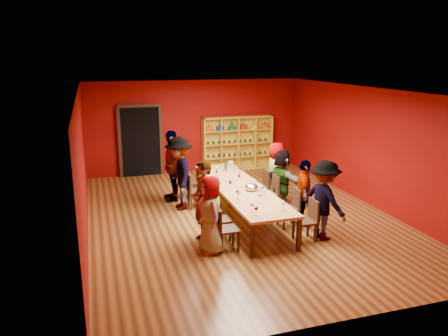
{
  "coord_description": "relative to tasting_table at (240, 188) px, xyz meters",
  "views": [
    {
      "loc": [
        -3.26,
        -9.36,
        3.78
      ],
      "look_at": [
        -0.29,
        0.3,
        1.15
      ],
      "focal_mm": 35.0,
      "sensor_mm": 36.0,
      "label": 1
    }
  ],
  "objects": [
    {
      "name": "room_shell",
      "position": [
        0.0,
        0.0,
        0.8
      ],
      "size": [
        7.1,
        9.1,
        3.04
      ],
      "color": "#563416",
      "rests_on": "ground"
    },
    {
      "name": "tasting_table",
      "position": [
        0.0,
        0.0,
        0.0
      ],
      "size": [
        1.1,
        4.5,
        0.75
      ],
      "color": "#BA7F4D",
      "rests_on": "ground"
    },
    {
      "name": "doorway",
      "position": [
        -1.8,
        4.43,
        0.42
      ],
      "size": [
        1.4,
        0.17,
        2.3
      ],
      "color": "black",
      "rests_on": "ground"
    },
    {
      "name": "shelving_unit",
      "position": [
        1.4,
        4.32,
        0.28
      ],
      "size": [
        2.4,
        0.4,
        1.8
      ],
      "color": "gold",
      "rests_on": "ground"
    },
    {
      "name": "chair_person_left_0",
      "position": [
        -0.91,
        -1.68,
        -0.2
      ],
      "size": [
        0.42,
        0.42,
        0.89
      ],
      "color": "black",
      "rests_on": "ground"
    },
    {
      "name": "person_left_0",
      "position": [
        -1.17,
        -1.68,
        0.08
      ],
      "size": [
        0.46,
        0.78,
        1.56
      ],
      "primitive_type": "imported",
      "rotation": [
        0.0,
        0.0,
        -1.52
      ],
      "color": "#5472AD",
      "rests_on": "ground"
    },
    {
      "name": "chair_person_left_1",
      "position": [
        -0.91,
        -1.15,
        -0.2
      ],
      "size": [
        0.42,
        0.42,
        0.89
      ],
      "color": "black",
      "rests_on": "ground"
    },
    {
      "name": "person_left_1",
      "position": [
        -1.19,
        -1.15,
        0.17
      ],
      "size": [
        0.58,
        0.71,
        1.73
      ],
      "primitive_type": "imported",
      "rotation": [
        0.0,
        0.0,
        -1.37
      ],
      "color": "#46464A",
      "rests_on": "ground"
    },
    {
      "name": "chair_person_left_3",
      "position": [
        -0.91,
        0.96,
        -0.2
      ],
      "size": [
        0.42,
        0.42,
        0.89
      ],
      "color": "black",
      "rests_on": "ground"
    },
    {
      "name": "person_left_3",
      "position": [
        -1.25,
        0.96,
        0.22
      ],
      "size": [
        0.5,
        1.2,
        1.85
      ],
      "primitive_type": "imported",
      "rotation": [
        0.0,
        0.0,
        -1.57
      ],
      "color": "silver",
      "rests_on": "ground"
    },
    {
      "name": "chair_person_left_4",
      "position": [
        -0.91,
        1.7,
        -0.2
      ],
      "size": [
        0.42,
        0.42,
        0.89
      ],
      "color": "black",
      "rests_on": "ground"
    },
    {
      "name": "person_left_4",
      "position": [
        -1.3,
        1.7,
        0.24
      ],
      "size": [
        0.54,
        1.12,
        1.89
      ],
      "primitive_type": "imported",
      "rotation": [
        0.0,
        0.0,
        -1.61
      ],
      "color": "pink",
      "rests_on": "ground"
    },
    {
      "name": "chair_person_right_0",
      "position": [
        0.91,
        -1.75,
        -0.2
      ],
      "size": [
        0.42,
        0.42,
        0.89
      ],
      "color": "black",
      "rests_on": "ground"
    },
    {
      "name": "person_right_0",
      "position": [
        1.26,
        -1.75,
        0.15
      ],
      "size": [
        0.73,
        1.18,
        1.7
      ],
      "primitive_type": "imported",
      "rotation": [
        0.0,
        0.0,
        1.85
      ],
      "color": "#4D4D52",
      "rests_on": "ground"
    },
    {
      "name": "chair_person_right_1",
      "position": [
        0.91,
        -0.94,
        -0.2
      ],
      "size": [
        0.42,
        0.42,
        0.89
      ],
      "color": "black",
      "rests_on": "ground"
    },
    {
      "name": "person_right_1",
      "position": [
        1.21,
        -0.94,
        0.06
      ],
      "size": [
        0.71,
        0.98,
        1.52
      ],
      "primitive_type": "imported",
      "rotation": [
        0.0,
        0.0,
        1.19
      ],
      "color": "#BF8089",
      "rests_on": "ground"
    },
    {
      "name": "chair_person_right_2",
      "position": [
        0.91,
        0.19,
        -0.2
      ],
      "size": [
        0.42,
        0.42,
        0.89
      ],
      "color": "black",
      "rests_on": "ground"
    },
    {
      "name": "person_right_2",
      "position": [
        1.18,
        0.19,
        0.06
      ],
      "size": [
        0.8,
        1.47,
        1.53
      ],
      "primitive_type": "imported",
      "rotation": [
        0.0,
        0.0,
        1.86
      ],
      "color": "beige",
      "rests_on": "ground"
    },
    {
      "name": "chair_person_right_3",
      "position": [
        0.91,
        0.83,
        -0.2
      ],
      "size": [
        0.42,
        0.42,
        0.89
      ],
      "color": "black",
      "rests_on": "ground"
    },
    {
      "name": "person_right_3",
      "position": [
        1.3,
        0.83,
        0.09
      ],
      "size": [
        0.55,
        0.83,
        1.58
      ],
      "primitive_type": "imported",
      "rotation": [
        0.0,
        0.0,
        1.39
      ],
      "color": "tan",
      "rests_on": "ground"
    },
    {
      "name": "wine_glass_0",
      "position": [
        -0.09,
        -0.39,
        0.19
      ],
      "size": [
        0.08,
        0.08,
        0.2
      ],
      "color": "silver",
      "rests_on": "tasting_table"
    },
    {
      "name": "wine_glass_1",
      "position": [
        -0.26,
        -0.1,
        0.2
      ],
      "size": [
        0.08,
        0.08,
        0.2
      ],
      "color": "silver",
      "rests_on": "tasting_table"
    },
    {
      "name": "wine_glass_2",
      "position": [
        -0.27,
        0.8,
        0.2
      ],
      "size": [
        0.08,
        0.08,
        0.21
      ],
      "color": "silver",
      "rests_on": "tasting_table"
    },
    {
      "name": "wine_glass_3",
      "position": [
        -0.29,
        0.1,
        0.19
      ],
      "size": [
        0.08,
        0.08,
        0.19
      ],
      "color": "silver",
      "rests_on": "tasting_table"
    },
    {
      "name": "wine_glass_4",
      "position": [
        -0.17,
        1.34,
        0.18
      ],
      "size": [
        0.07,
        0.07,
        0.18
      ],
      "color": "silver",
      "rests_on": "tasting_table"
    },
    {
      "name": "wine_glass_5",
      "position": [
        0.03,
        -1.2,
        0.21
      ],
      "size": [
        0.09,
        0.09,
        0.22
      ],
      "color": "silver",
      "rests_on": "tasting_table"
    },
    {
      "name": "wine_glass_6",
      "position": [
        -0.32,
        1.63,
        0.18
      ],
      "size": [
        0.07,
        0.07,
        0.18
      ],
      "color": "silver",
      "rests_on": "tasting_table"
    },
    {
      "name": "wine_glass_7",
      "position": [
        0.33,
        -0.09,
        0.18
      ],
      "size": [
        0.07,
        0.07,
        0.18
      ],
      "color": "silver",
      "rests_on": "tasting_table"
    },
    {
      "name": "wine_glass_8",
      "position": [
        0.38,
        1.03,
        0.21
      ],
      "size": [
        0.09,
        0.09,
        0.21
      ],
      "color": "silver",
      "rests_on": "tasting_table"
    },
    {
      "name": "wine_glass_9",
      "position": [
        -0.34,
        1.9,
        0.21
      ],
      "size": [
        0.09,
        0.09,
        0.21
      ],
      "color": "silver",
      "rests_on": "tasting_table"
    },
    {
      "name": "wine_glass_10",
      "position": [
        -0.27,
        0.98,
        0.18
      ],
      "size": [
        0.07,
        0.07,
        0.18
      ],
      "color": "silver",
      "rests_on": "tasting_table"
    },
    {
      "name": "wine_glass_11",
      "position": [
        0.13,
        0.42,
        0.18
      ],
      "size": [
        0.07,
        0.07,
        0.18
      ],
      "color": "silver",
      "rests_on": "tasting_table"
    },
    {
      "name": "wine_glass_12",
      "position": [
        0.35,
        1.86,
        0.18
      ],
      "size": [
        0.07,
        0.07,
        0.18
      ],
      "color": "silver",
      "rests_on": "tasting_table"
    },
    {
      "name": "wine_glass_13",
      "position": [
        0.3,
        -1.82,
        0.2
      ],
      "size": [
        0.08,
        0.08,
        0.2
      ],
      "color": "silver",
      "rests_on": "tasting_table"
    },
    {
      "name": "wine_glass_14",
      "position": [
        -0.34,
        -1.73,
        0.21
      ],
      "size": [
        0.09,
        0.09,
        0.22
      ],
      "color": "silver",
      "rests_on": "tasting_table"
    },
    {
      "name": "wine_glass_15",
      "position": [
        0.26,
        -0.92,
        0.2
      ],
      "size": [
        0.08,
        0.08,
        0.21
      ],
      "color": "silver",
      "rests_on": "tasting_table"
    },
    {
      "name": "wine_glass_16",
      "position": [
        -0.33,
        -0.83,
        0.2
      ],
      "size": [
        0.08,
        0.08,
        0.2
      ],
      "color": "silver",
      "rests_on": "tasting_table"
    },
    {
      "name": "wine_glass_17",
      "position": [
        0.37,
        1.74,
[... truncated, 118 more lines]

